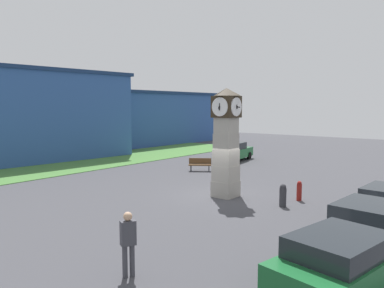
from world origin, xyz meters
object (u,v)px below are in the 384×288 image
bollard_near_tower (299,191)px  car_navy_sedan (343,259)px  bollard_mid_row (283,195)px  car_near_tower (372,226)px  clock_tower (226,141)px  car_far_lot (233,151)px  bench (200,164)px  pedestrian_near_bench (128,240)px

bollard_near_tower → car_navy_sedan: (-7.78, -4.42, 0.26)m
bollard_near_tower → car_navy_sedan: car_navy_sedan is taller
bollard_mid_row → car_near_tower: size_ratio=0.26×
clock_tower → car_navy_sedan: 10.11m
bollard_mid_row → car_far_lot: size_ratio=0.22×
bollard_near_tower → bollard_mid_row: (-1.53, 0.14, 0.04)m
car_navy_sedan → bench: (11.47, 13.35, -0.22)m
car_navy_sedan → pedestrian_near_bench: (-2.96, 4.68, 0.29)m
clock_tower → bollard_near_tower: bearing=-64.8°
car_navy_sedan → pedestrian_near_bench: bearing=122.3°
clock_tower → car_far_lot: (11.00, 6.57, -2.02)m
car_navy_sedan → car_near_tower: bearing=1.1°
car_near_tower → bench: car_near_tower is taller
bollard_mid_row → bench: size_ratio=0.65×
bollard_mid_row → pedestrian_near_bench: size_ratio=0.59×
car_near_tower → bollard_mid_row: bearing=54.7°
car_navy_sedan → pedestrian_near_bench: pedestrian_near_bench is taller
clock_tower → bench: (5.23, 5.67, -2.30)m
clock_tower → pedestrian_near_bench: clock_tower is taller
bollard_near_tower → car_near_tower: (-4.71, -4.36, 0.31)m
clock_tower → car_near_tower: size_ratio=1.34×
bollard_near_tower → car_far_lot: (9.47, 9.83, 0.31)m
car_navy_sedan → car_far_lot: bearing=39.6°
car_navy_sedan → car_near_tower: size_ratio=1.16×
bench → car_navy_sedan: bearing=-130.7°
clock_tower → bollard_mid_row: bearing=-89.8°
car_navy_sedan → car_near_tower: 3.07m
bollard_near_tower → pedestrian_near_bench: (-10.74, 0.26, 0.54)m
car_far_lot → bench: car_far_lot is taller
bench → pedestrian_near_bench: bearing=-149.0°
bench → car_near_tower: bearing=-122.3°
car_navy_sedan → car_near_tower: car_near_tower is taller
bollard_mid_row → bollard_near_tower: bearing=-5.2°
bollard_near_tower → car_far_lot: size_ratio=0.20×
bollard_mid_row → pedestrian_near_bench: (-9.21, 0.12, 0.50)m
clock_tower → car_near_tower: 8.50m
bollard_mid_row → pedestrian_near_bench: pedestrian_near_bench is taller
bench → bollard_near_tower: bearing=-112.5°
car_navy_sedan → bench: 17.60m
pedestrian_near_bench → bollard_near_tower: bearing=-1.4°
bench → pedestrian_near_bench: size_ratio=0.90×
bollard_near_tower → car_navy_sedan: size_ratio=0.20×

